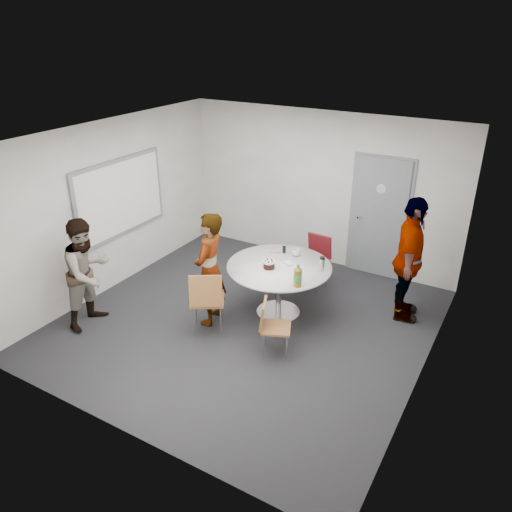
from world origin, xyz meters
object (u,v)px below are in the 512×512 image
Objects in this scene: door at (379,218)px; chair_near_right at (270,323)px; person_right at (409,260)px; whiteboard at (121,198)px; chair_near_left at (207,297)px; person_left at (88,273)px; person_main at (210,269)px; table at (280,273)px; chair_far at (316,256)px.

door reaches higher than chair_near_right.
chair_near_right is (-0.45, -2.95, -0.56)m from door.
door is 1.13× the size of person_right.
whiteboard is 2.44× the size of chair_near_right.
person_right reaches higher than chair_near_left.
person_left is at bearing -130.49° from door.
person_right is (2.24, 1.83, 0.34)m from chair_near_left.
person_main reaches higher than person_left.
person_right is at bearing 121.08° from chair_near_right.
table is at bearing 176.90° from chair_near_right.
door is 2.35× the size of chair_far.
person_right is at bearing -59.57° from person_left.
door is 2.17× the size of chair_near_left.
door is 1.12× the size of whiteboard.
chair_far is at bearing 141.16° from person_main.
person_main reaches higher than table.
person_main reaches higher than chair_near_left.
person_left is at bearing -100.01° from chair_near_right.
whiteboard reaches higher than person_main.
door reaches higher than whiteboard.
table reaches higher than chair_far.
person_right is at bearing 110.91° from person_main.
table is 1.70× the size of chair_far.
door is at bearing 32.66° from whiteboard.
whiteboard is 1.95× the size of chair_near_left.
whiteboard is at bearing -174.45° from table.
person_right is at bearing -54.92° from door.
chair_near_left is at bearing -115.50° from door.
person_right reaches higher than person_main.
person_right is (1.51, -0.20, 0.39)m from chair_far.
chair_far reaches higher than chair_near_right.
person_main is at bearing 109.64° from person_right.
person_right reaches higher than chair_near_right.
chair_far is at bearing -43.67° from person_left.
person_main is (-0.89, -1.72, 0.29)m from chair_far.
person_main reaches higher than chair_far.
chair_near_left is (-0.63, -0.98, -0.09)m from table.
chair_far is at bearing 69.73° from person_right.
chair_near_left is 0.99m from chair_near_right.
door is 2.19m from table.
door is 1.31× the size of person_left.
chair_near_left is at bearing -18.33° from whiteboard.
whiteboard is at bearing 129.48° from chair_near_left.
person_left is (-2.25, -1.56, 0.12)m from table.
person_left is at bearing 109.12° from person_right.
chair_near_left is 1.08× the size of chair_far.
door is 1.26× the size of person_main.
person_left reaches higher than table.
table is 1.02m from chair_near_right.
chair_near_right is 2.24m from person_right.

